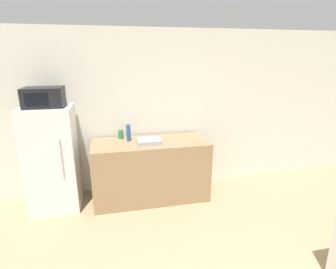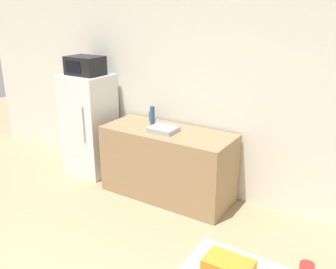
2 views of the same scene
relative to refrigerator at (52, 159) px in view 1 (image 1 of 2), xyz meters
name	(u,v)px [view 1 (image 1 of 2)]	position (x,y,z in m)	size (l,w,h in m)	color
wall_back	(150,112)	(1.49, 0.39, 0.54)	(8.00, 0.06, 2.60)	silver
refrigerator	(52,159)	(0.00, 0.00, 0.00)	(0.68, 0.62, 1.52)	silver
microwave	(44,97)	(0.00, 0.00, 0.89)	(0.51, 0.38, 0.27)	black
counter	(151,170)	(1.42, -0.04, -0.29)	(1.76, 0.72, 0.94)	#937551
sink_basin	(149,141)	(1.40, -0.10, 0.21)	(0.35, 0.28, 0.06)	#9EA3A8
bottle_tall	(129,133)	(1.11, 0.07, 0.30)	(0.07, 0.07, 0.26)	#2D4C8C
bottle_short	(121,134)	(1.00, 0.21, 0.25)	(0.08, 0.08, 0.14)	#2D7F42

